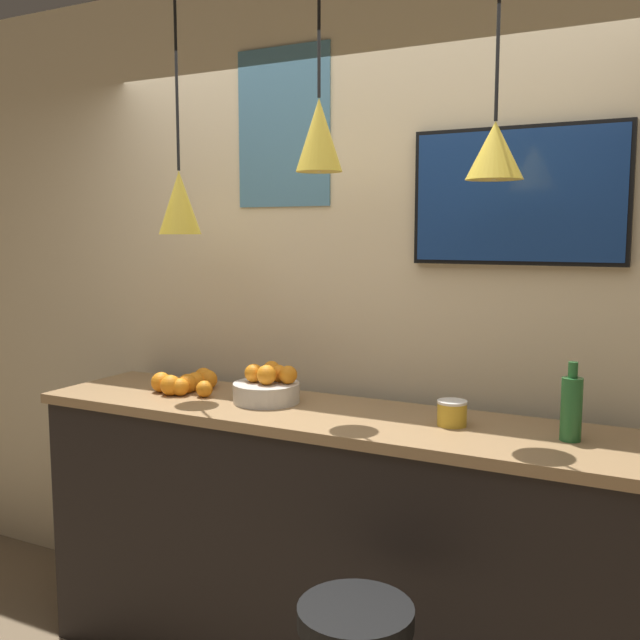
{
  "coord_description": "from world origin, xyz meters",
  "views": [
    {
      "loc": [
        1.21,
        -1.84,
        1.78
      ],
      "look_at": [
        0.0,
        0.52,
        1.45
      ],
      "focal_mm": 40.0,
      "sensor_mm": 36.0,
      "label": 1
    }
  ],
  "objects_px": {
    "fruit_bowl": "(268,387)",
    "spread_jar": "(452,413)",
    "juice_bottle": "(571,407)",
    "mounted_tv": "(518,196)"
  },
  "relations": [
    {
      "from": "fruit_bowl",
      "to": "spread_jar",
      "type": "relative_size",
      "value": 2.53
    },
    {
      "from": "juice_bottle",
      "to": "spread_jar",
      "type": "height_order",
      "value": "juice_bottle"
    },
    {
      "from": "juice_bottle",
      "to": "spread_jar",
      "type": "relative_size",
      "value": 2.47
    },
    {
      "from": "fruit_bowl",
      "to": "mounted_tv",
      "type": "relative_size",
      "value": 0.34
    },
    {
      "from": "fruit_bowl",
      "to": "mounted_tv",
      "type": "xyz_separation_m",
      "value": [
        0.9,
        0.3,
        0.75
      ]
    },
    {
      "from": "fruit_bowl",
      "to": "spread_jar",
      "type": "xyz_separation_m",
      "value": [
        0.76,
        -0.01,
        -0.01
      ]
    },
    {
      "from": "fruit_bowl",
      "to": "mounted_tv",
      "type": "distance_m",
      "value": 1.21
    },
    {
      "from": "juice_bottle",
      "to": "mounted_tv",
      "type": "distance_m",
      "value": 0.81
    },
    {
      "from": "fruit_bowl",
      "to": "mounted_tv",
      "type": "bearing_deg",
      "value": 18.62
    },
    {
      "from": "fruit_bowl",
      "to": "spread_jar",
      "type": "distance_m",
      "value": 0.76
    }
  ]
}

